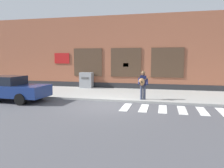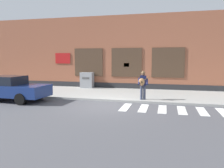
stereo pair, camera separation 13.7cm
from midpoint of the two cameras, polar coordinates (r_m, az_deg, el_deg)
The scene contains 7 objects.
ground_plane at distance 12.06m, azimuth -1.91°, elevation -5.70°, with size 160.00×160.00×0.00m, color #4C4C51.
sidewalk at distance 15.68m, azimuth 1.74°, elevation -2.59°, with size 28.00×5.22×0.13m.
building_backdrop at distance 20.01m, azimuth 4.45°, elevation 7.97°, with size 28.00×4.06×6.10m.
crosswalk at distance 11.55m, azimuth 15.16°, elevation -6.45°, with size 5.20×1.90×0.01m.
red_car at distance 14.67m, azimuth -25.32°, elevation -1.07°, with size 4.66×2.11×1.53m.
busker at distance 13.15m, azimuth 7.77°, elevation 0.14°, with size 0.74×0.57×1.71m.
utility_box at distance 18.55m, azimuth -6.90°, elevation 1.02°, with size 1.06×0.70×1.29m.
Camera 1 is at (3.04, -11.38, 2.58)m, focal length 35.00 mm.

